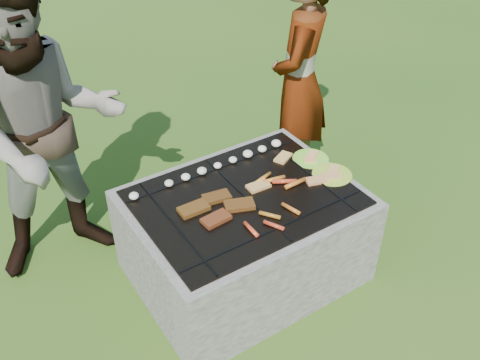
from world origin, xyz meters
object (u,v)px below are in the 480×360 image
object	(u,v)px
plate_near	(332,175)
bystander	(48,132)
plate_far	(311,159)
fire_pit	(244,239)
cook	(300,82)

from	to	relation	value
plate_near	bystander	xyz separation A→B (m)	(-1.39, 0.87, 0.32)
plate_far	plate_near	bearing A→B (deg)	-90.09
fire_pit	plate_far	bearing A→B (deg)	9.55
fire_pit	plate_far	size ratio (longest dim) A/B	5.05
bystander	cook	bearing A→B (deg)	1.33
plate_far	bystander	distance (m)	1.58
fire_pit	plate_far	distance (m)	0.66
fire_pit	plate_near	size ratio (longest dim) A/B	4.47
bystander	plate_near	bearing A→B (deg)	-26.11
plate_far	cook	size ratio (longest dim) A/B	0.15
cook	bystander	size ratio (longest dim) A/B	0.90
plate_near	plate_far	bearing A→B (deg)	89.91
fire_pit	bystander	world-z (taller)	bystander
plate_far	plate_near	size ratio (longest dim) A/B	0.89
fire_pit	cook	bearing A→B (deg)	35.60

